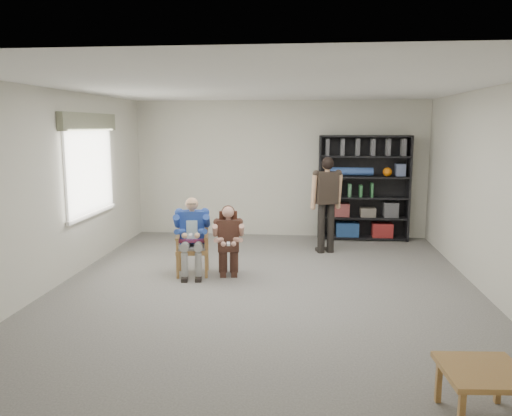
# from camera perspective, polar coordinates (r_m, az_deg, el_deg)

# --- Properties ---
(room_shell) EXTENTS (6.00, 7.00, 2.80)m
(room_shell) POSITION_cam_1_polar(r_m,az_deg,el_deg) (6.90, 1.15, 2.03)
(room_shell) COLOR silver
(room_shell) RESTS_ON ground
(floor) EXTENTS (6.00, 7.00, 0.01)m
(floor) POSITION_cam_1_polar(r_m,az_deg,el_deg) (7.21, 1.11, -9.07)
(floor) COLOR #5E5B58
(floor) RESTS_ON ground
(window_left) EXTENTS (0.16, 2.00, 1.75)m
(window_left) POSITION_cam_1_polar(r_m,az_deg,el_deg) (8.59, -18.34, 4.55)
(window_left) COLOR white
(window_left) RESTS_ON room_shell
(armchair) EXTENTS (0.62, 0.60, 0.93)m
(armchair) POSITION_cam_1_polar(r_m,az_deg,el_deg) (7.77, -7.27, -4.21)
(armchair) COLOR #AE7135
(armchair) RESTS_ON floor
(seated_man) EXTENTS (0.63, 0.80, 1.21)m
(seated_man) POSITION_cam_1_polar(r_m,az_deg,el_deg) (7.74, -7.30, -3.20)
(seated_man) COLOR #215299
(seated_man) RESTS_ON floor
(kneeling_woman) EXTENTS (0.58, 0.81, 1.11)m
(kneeling_woman) POSITION_cam_1_polar(r_m,az_deg,el_deg) (7.52, -3.18, -3.90)
(kneeling_woman) COLOR #321B17
(kneeling_woman) RESTS_ON floor
(bookshelf) EXTENTS (1.80, 0.38, 2.10)m
(bookshelf) POSITION_cam_1_polar(r_m,az_deg,el_deg) (10.24, 12.19, 2.25)
(bookshelf) COLOR black
(bookshelf) RESTS_ON floor
(standing_man) EXTENTS (0.60, 0.45, 1.73)m
(standing_man) POSITION_cam_1_polar(r_m,az_deg,el_deg) (9.04, 8.07, 0.28)
(standing_man) COLOR #2B231C
(standing_man) RESTS_ON floor
(side_table) EXTENTS (0.66, 0.66, 0.42)m
(side_table) POSITION_cam_1_polar(r_m,az_deg,el_deg) (4.51, 24.34, -18.83)
(side_table) COLOR #AE7135
(side_table) RESTS_ON floor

